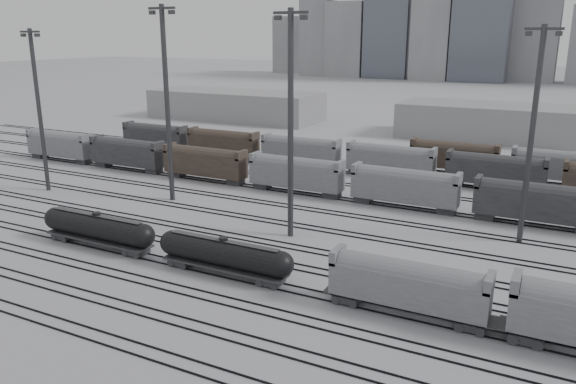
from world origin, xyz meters
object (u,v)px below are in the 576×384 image
at_px(tank_car_b, 224,254).
at_px(light_mast_c, 291,121).
at_px(tank_car_a, 98,228).
at_px(light_mast_a, 39,107).
at_px(hopper_car_a, 408,283).

xyz_separation_m(tank_car_b, light_mast_c, (0.77, 13.34, 11.80)).
xyz_separation_m(tank_car_a, light_mast_c, (17.98, 13.34, 11.74)).
bearing_deg(light_mast_a, light_mast_c, -1.60).
xyz_separation_m(hopper_car_a, light_mast_a, (-61.49, 14.55, 9.97)).
distance_m(tank_car_b, light_mast_c, 17.82).
bearing_deg(hopper_car_a, light_mast_c, 143.60).
bearing_deg(tank_car_b, tank_car_a, 180.00).
bearing_deg(light_mast_c, tank_car_a, -143.44).
relative_size(tank_car_a, light_mast_a, 0.65).
distance_m(tank_car_b, hopper_car_a, 18.88).
height_order(tank_car_a, tank_car_b, tank_car_a).
relative_size(tank_car_a, hopper_car_a, 1.17).
relative_size(tank_car_b, light_mast_a, 0.64).
xyz_separation_m(tank_car_b, light_mast_a, (-42.63, 14.55, 10.78)).
xyz_separation_m(tank_car_a, tank_car_b, (17.21, 0.00, -0.06)).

